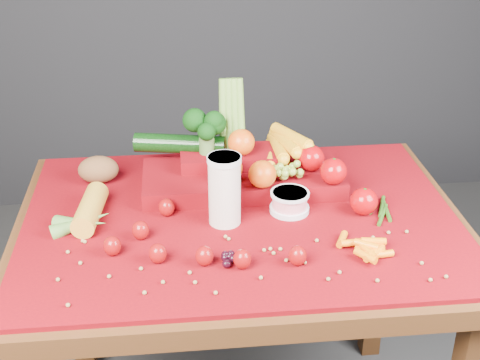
{
  "coord_description": "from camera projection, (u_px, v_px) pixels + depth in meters",
  "views": [
    {
      "loc": [
        -0.15,
        -1.4,
        1.59
      ],
      "look_at": [
        0.0,
        0.02,
        0.85
      ],
      "focal_mm": 50.0,
      "sensor_mm": 36.0,
      "label": 1
    }
  ],
  "objects": [
    {
      "name": "red_cloth",
      "position": [
        241.0,
        218.0,
        1.64
      ],
      "size": [
        1.05,
        0.75,
        0.01
      ],
      "primitive_type": "cube",
      "color": "#6C0308",
      "rests_on": "table"
    },
    {
      "name": "baby_carrot_pile",
      "position": [
        360.0,
        246.0,
        1.49
      ],
      "size": [
        0.17,
        0.17,
        0.03
      ],
      "primitive_type": null,
      "color": "orange",
      "rests_on": "red_cloth"
    },
    {
      "name": "yogurt_bowl",
      "position": [
        290.0,
        201.0,
        1.64
      ],
      "size": [
        0.1,
        0.1,
        0.05
      ],
      "rotation": [
        0.0,
        0.0,
        -0.32
      ],
      "color": "silver",
      "rests_on": "red_cloth"
    },
    {
      "name": "strawberry_scatter",
      "position": [
        188.0,
        242.0,
        1.48
      ],
      "size": [
        0.44,
        0.28,
        0.05
      ],
      "color": "#8F0A00",
      "rests_on": "red_cloth"
    },
    {
      "name": "soybean_scatter",
      "position": [
        250.0,
        260.0,
        1.46
      ],
      "size": [
        0.84,
        0.24,
        0.01
      ],
      "primitive_type": null,
      "color": "olive",
      "rests_on": "red_cloth"
    },
    {
      "name": "corn_ear",
      "position": [
        84.0,
        219.0,
        1.58
      ],
      "size": [
        0.2,
        0.24,
        0.06
      ],
      "rotation": [
        0.0,
        0.0,
        1.46
      ],
      "color": "gold",
      "rests_on": "red_cloth"
    },
    {
      "name": "table",
      "position": [
        241.0,
        252.0,
        1.68
      ],
      "size": [
        1.1,
        0.8,
        0.75
      ],
      "color": "#3A230D",
      "rests_on": "ground"
    },
    {
      "name": "potato",
      "position": [
        98.0,
        170.0,
        1.78
      ],
      "size": [
        0.11,
        0.08,
        0.07
      ],
      "primitive_type": "ellipsoid",
      "color": "brown",
      "rests_on": "red_cloth"
    },
    {
      "name": "dark_grape_cluster",
      "position": [
        233.0,
        258.0,
        1.45
      ],
      "size": [
        0.06,
        0.05,
        0.03
      ],
      "primitive_type": null,
      "color": "black",
      "rests_on": "red_cloth"
    },
    {
      "name": "produce_mound",
      "position": [
        247.0,
        165.0,
        1.75
      ],
      "size": [
        0.6,
        0.35,
        0.27
      ],
      "color": "#6C0308",
      "rests_on": "red_cloth"
    },
    {
      "name": "milk_glass",
      "position": [
        225.0,
        188.0,
        1.57
      ],
      "size": [
        0.08,
        0.08,
        0.17
      ],
      "rotation": [
        0.0,
        0.0,
        -0.2
      ],
      "color": "beige",
      "rests_on": "red_cloth"
    },
    {
      "name": "green_bean_pile",
      "position": [
        380.0,
        209.0,
        1.65
      ],
      "size": [
        0.14,
        0.12,
        0.01
      ],
      "primitive_type": null,
      "color": "#265012",
      "rests_on": "red_cloth"
    }
  ]
}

